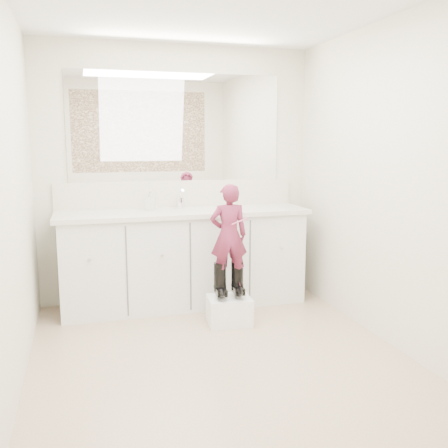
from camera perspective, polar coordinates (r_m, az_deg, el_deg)
name	(u,v)px	position (r m, az deg, el deg)	size (l,w,h in m)	color
floor	(220,357)	(3.66, -0.50, -14.99)	(3.00, 3.00, 0.00)	#937660
wall_back	(177,174)	(4.80, -5.36, 5.67)	(2.60, 2.60, 0.00)	beige
wall_front	(324,224)	(1.95, 11.35, 0.00)	(2.60, 2.60, 0.00)	beige
wall_left	(10,194)	(3.25, -23.24, 3.14)	(3.00, 3.00, 0.00)	beige
wall_right	(388,184)	(3.90, 18.27, 4.36)	(3.00, 3.00, 0.00)	beige
vanity_cabinet	(184,260)	(4.65, -4.57, -4.11)	(2.20, 0.55, 0.85)	silver
countertop	(184,213)	(4.55, -4.61, 1.30)	(2.28, 0.58, 0.04)	beige
backsplash	(178,194)	(4.80, -5.29, 3.46)	(2.28, 0.03, 0.25)	beige
mirror	(177,127)	(4.78, -5.41, 10.93)	(2.00, 0.02, 1.00)	white
dot_panel	(327,104)	(1.94, 11.66, 13.27)	(2.00, 0.01, 1.20)	#472819
faucet	(180,203)	(4.70, -5.02, 2.42)	(0.08, 0.08, 0.10)	silver
cup	(233,203)	(4.63, 0.98, 2.36)	(0.11, 0.11, 0.10)	beige
soap_bottle	(150,200)	(4.58, -8.42, 2.68)	(0.08, 0.08, 0.18)	beige
step_stool	(229,310)	(4.24, 0.60, -9.83)	(0.35, 0.30, 0.23)	white
boot_left	(220,280)	(4.16, -0.47, -6.45)	(0.11, 0.20, 0.30)	black
boot_right	(237,279)	(4.20, 1.52, -6.29)	(0.11, 0.20, 0.30)	black
toddler	(229,235)	(4.09, 0.54, -1.29)	(0.31, 0.20, 0.85)	#AD3562
toothbrush	(240,221)	(4.02, 1.82, 0.32)	(0.01, 0.01, 0.14)	#DB5582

